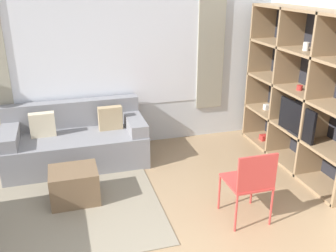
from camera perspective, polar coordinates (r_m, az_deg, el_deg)
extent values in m
cube|color=silver|center=(5.73, -9.04, 9.65)|extent=(6.45, 0.07, 2.70)
cube|color=white|center=(5.67, -9.04, 10.56)|extent=(2.89, 0.01, 1.60)
cube|color=#9E9984|center=(6.07, 6.54, 11.41)|extent=(0.44, 0.03, 1.90)
cube|color=silver|center=(5.25, 24.27, 6.90)|extent=(0.07, 4.53, 2.70)
cube|color=gray|center=(4.66, -19.69, -12.38)|extent=(2.87, 1.98, 0.01)
cube|color=#232328|center=(5.53, 21.38, 5.09)|extent=(0.02, 2.28, 2.16)
cube|color=#997A56|center=(5.12, 22.01, 3.74)|extent=(0.43, 0.04, 2.16)
cube|color=#997A56|center=(5.71, 17.45, 6.07)|extent=(0.43, 0.04, 2.16)
cube|color=#997A56|center=(6.33, 13.75, 7.93)|extent=(0.43, 0.04, 2.16)
cube|color=#997A56|center=(5.78, 18.30, -5.12)|extent=(0.43, 2.28, 0.04)
cube|color=#997A56|center=(5.58, 18.92, -0.33)|extent=(0.43, 2.28, 0.04)
cube|color=#997A56|center=(5.41, 19.61, 4.97)|extent=(0.43, 2.28, 0.04)
cube|color=#997A56|center=(5.29, 20.35, 10.56)|extent=(0.43, 2.28, 0.04)
cube|color=#997A56|center=(5.23, 21.12, 16.15)|extent=(0.43, 2.28, 0.04)
cube|color=black|center=(5.23, 18.99, 0.96)|extent=(0.04, 0.75, 0.43)
cube|color=black|center=(5.31, 18.91, -1.05)|extent=(0.10, 0.24, 0.03)
cube|color=white|center=(6.16, 14.76, 2.82)|extent=(0.08, 0.08, 0.09)
cube|color=red|center=(6.33, 14.39, -1.71)|extent=(0.11, 0.11, 0.08)
cylinder|color=red|center=(5.39, 19.42, 5.52)|extent=(0.08, 0.08, 0.07)
cylinder|color=#2856A8|center=(5.53, 18.92, 0.49)|extent=(0.08, 0.08, 0.15)
cylinder|color=white|center=(5.26, 20.29, 11.31)|extent=(0.08, 0.08, 0.11)
cube|color=gray|center=(5.52, -13.74, -3.48)|extent=(1.95, 0.89, 0.46)
cube|color=gray|center=(5.70, -14.33, 1.86)|extent=(1.95, 0.18, 0.39)
cube|color=gray|center=(5.45, -23.02, -1.37)|extent=(0.24, 0.83, 0.17)
cube|color=gray|center=(5.48, -5.11, 0.49)|extent=(0.24, 0.83, 0.17)
cube|color=beige|center=(5.45, -18.58, 0.19)|extent=(0.34, 0.13, 0.34)
cube|color=tan|center=(5.47, -8.79, 1.20)|extent=(0.34, 0.13, 0.34)
cube|color=brown|center=(4.66, -14.08, -8.77)|extent=(0.56, 0.46, 0.42)
cylinder|color=#CC3D38|center=(4.58, 12.66, -9.06)|extent=(0.02, 0.02, 0.44)
cylinder|color=#CC3D38|center=(4.41, 7.83, -9.98)|extent=(0.02, 0.02, 0.44)
cylinder|color=#CC3D38|center=(4.26, 15.47, -11.86)|extent=(0.02, 0.02, 0.44)
cylinder|color=#CC3D38|center=(4.08, 10.33, -13.01)|extent=(0.02, 0.02, 0.44)
cube|color=#CC3D38|center=(4.21, 11.81, -8.26)|extent=(0.44, 0.46, 0.02)
cube|color=#CC3D38|center=(3.95, 13.44, -7.02)|extent=(0.44, 0.02, 0.40)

